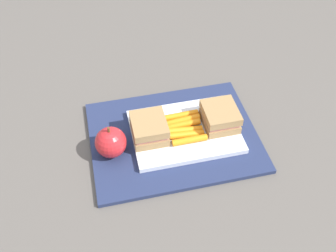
% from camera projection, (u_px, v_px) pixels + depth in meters
% --- Properties ---
extents(ground_plane, '(2.40, 2.40, 0.00)m').
position_uv_depth(ground_plane, '(174.00, 138.00, 0.85)').
color(ground_plane, '#56514C').
extents(lunchbag_mat, '(0.36, 0.28, 0.01)m').
position_uv_depth(lunchbag_mat, '(174.00, 137.00, 0.85)').
color(lunchbag_mat, navy).
rests_on(lunchbag_mat, ground_plane).
extents(food_tray, '(0.23, 0.17, 0.01)m').
position_uv_depth(food_tray, '(185.00, 131.00, 0.85)').
color(food_tray, white).
rests_on(food_tray, lunchbag_mat).
extents(sandwich_half_left, '(0.07, 0.08, 0.04)m').
position_uv_depth(sandwich_half_left, '(220.00, 117.00, 0.84)').
color(sandwich_half_left, '#9E7A4C').
rests_on(sandwich_half_left, food_tray).
extents(sandwich_half_right, '(0.07, 0.08, 0.04)m').
position_uv_depth(sandwich_half_right, '(149.00, 129.00, 0.81)').
color(sandwich_half_right, '#9E7A4C').
rests_on(sandwich_half_right, food_tray).
extents(carrot_sticks_bundle, '(0.08, 0.09, 0.02)m').
position_uv_depth(carrot_sticks_bundle, '(185.00, 127.00, 0.84)').
color(carrot_sticks_bundle, orange).
rests_on(carrot_sticks_bundle, food_tray).
extents(apple, '(0.07, 0.07, 0.08)m').
position_uv_depth(apple, '(111.00, 142.00, 0.79)').
color(apple, red).
rests_on(apple, lunchbag_mat).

